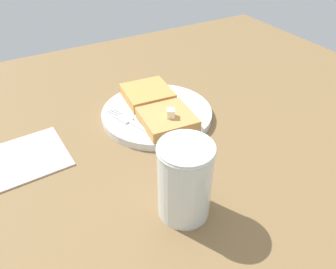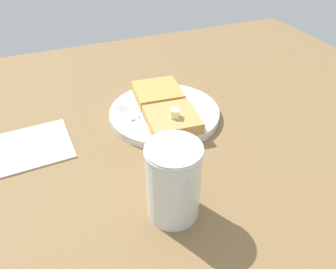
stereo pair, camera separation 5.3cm
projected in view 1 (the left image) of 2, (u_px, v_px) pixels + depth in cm
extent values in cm
cube|color=brown|center=(212.00, 125.00, 64.85)|extent=(99.35, 99.35, 1.99)
cylinder|color=silver|center=(157.00, 114.00, 64.99)|extent=(21.72, 21.72, 1.49)
torus|color=gray|center=(157.00, 112.00, 64.78)|extent=(21.72, 21.72, 0.80)
cube|color=tan|center=(167.00, 119.00, 60.20)|extent=(10.06, 10.03, 2.18)
cube|color=#C68C45|center=(147.00, 94.00, 67.57)|extent=(10.06, 10.03, 2.18)
cube|color=#F9ECC4|center=(171.00, 113.00, 58.46)|extent=(2.03, 1.97, 1.54)
cube|color=silver|center=(149.00, 132.00, 58.62)|extent=(9.73, 4.19, 0.36)
cube|color=silver|center=(125.00, 119.00, 61.96)|extent=(3.37, 3.01, 0.36)
cube|color=silver|center=(111.00, 115.00, 63.04)|extent=(3.12, 1.37, 0.36)
cube|color=silver|center=(113.00, 113.00, 63.37)|extent=(3.12, 1.37, 0.36)
cube|color=silver|center=(115.00, 112.00, 63.70)|extent=(3.12, 1.37, 0.36)
cube|color=silver|center=(117.00, 111.00, 64.03)|extent=(3.12, 1.37, 0.36)
cylinder|color=#481A0C|center=(184.00, 189.00, 44.00)|extent=(6.69, 6.69, 8.54)
cylinder|color=silver|center=(185.00, 181.00, 43.08)|extent=(7.27, 7.27, 11.61)
torus|color=silver|center=(186.00, 149.00, 39.84)|extent=(7.48, 7.48, 0.50)
cube|color=beige|center=(26.00, 158.00, 55.33)|extent=(12.99, 13.63, 0.30)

